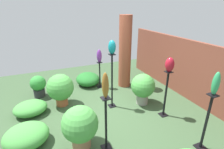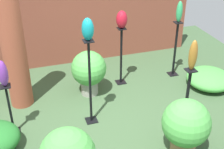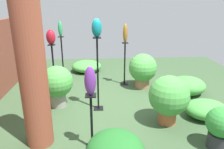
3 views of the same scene
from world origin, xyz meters
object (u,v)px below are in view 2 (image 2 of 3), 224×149
(pedestal_bronze, at_px, (186,104))
(pedestal_violet, at_px, (10,112))
(pedestal_ruby, at_px, (121,59))
(art_vase_bronze, at_px, (193,55))
(potted_plant_front_right, at_px, (89,70))
(art_vase_violet, at_px, (3,74))
(art_vase_teal, at_px, (88,29))
(pedestal_teal, at_px, (90,86))
(art_vase_jade, at_px, (179,12))
(pedestal_jade, at_px, (175,51))
(brick_pillar, at_px, (13,45))
(potted_plant_mid_left, at_px, (186,125))
(art_vase_ruby, at_px, (122,19))

(pedestal_bronze, relative_size, pedestal_violet, 1.27)
(pedestal_ruby, bearing_deg, art_vase_bronze, -75.16)
(pedestal_violet, xyz_separation_m, potted_plant_front_right, (1.51, 0.78, 0.12))
(pedestal_violet, relative_size, potted_plant_front_right, 1.01)
(art_vase_violet, distance_m, art_vase_teal, 1.44)
(pedestal_teal, relative_size, art_vase_jade, 3.51)
(pedestal_jade, bearing_deg, potted_plant_front_right, -174.84)
(potted_plant_front_right, bearing_deg, art_vase_teal, -102.55)
(art_vase_violet, bearing_deg, brick_pillar, 76.84)
(pedestal_bronze, distance_m, art_vase_bronze, 0.88)
(pedestal_jade, bearing_deg, potted_plant_mid_left, -114.13)
(pedestal_jade, bearing_deg, art_vase_ruby, 178.85)
(pedestal_bronze, relative_size, art_vase_teal, 3.25)
(pedestal_teal, height_order, art_vase_teal, art_vase_teal)
(pedestal_violet, height_order, art_vase_teal, art_vase_teal)
(art_vase_bronze, xyz_separation_m, potted_plant_mid_left, (-0.25, -0.45, -0.90))
(pedestal_teal, height_order, potted_plant_mid_left, pedestal_teal)
(art_vase_teal, height_order, art_vase_jade, art_vase_teal)
(pedestal_teal, bearing_deg, art_vase_bronze, -27.21)
(art_vase_teal, bearing_deg, art_vase_bronze, -27.21)
(pedestal_teal, relative_size, potted_plant_front_right, 1.69)
(pedestal_teal, height_order, art_vase_violet, pedestal_teal)
(pedestal_violet, xyz_separation_m, art_vase_violet, (0.00, 0.00, 0.72))
(pedestal_bronze, height_order, pedestal_violet, pedestal_bronze)
(art_vase_teal, xyz_separation_m, art_vase_jade, (2.15, 1.05, -0.28))
(art_vase_violet, relative_size, potted_plant_front_right, 0.48)
(brick_pillar, height_order, art_vase_jade, brick_pillar)
(art_vase_bronze, height_order, art_vase_violet, art_vase_bronze)
(pedestal_ruby, distance_m, art_vase_ruby, 0.84)
(brick_pillar, bearing_deg, art_vase_teal, -40.37)
(art_vase_teal, bearing_deg, pedestal_jade, 26.11)
(pedestal_teal, height_order, potted_plant_front_right, pedestal_teal)
(pedestal_violet, height_order, art_vase_ruby, art_vase_ruby)
(art_vase_bronze, height_order, art_vase_jade, art_vase_jade)
(pedestal_jade, distance_m, potted_plant_front_right, 1.96)
(pedestal_teal, xyz_separation_m, art_vase_violet, (-1.31, 0.10, 0.42))
(art_vase_bronze, bearing_deg, art_vase_ruby, 104.84)
(art_vase_jade, bearing_deg, potted_plant_front_right, -174.84)
(brick_pillar, xyz_separation_m, art_vase_jade, (3.26, 0.10, 0.23))
(pedestal_ruby, bearing_deg, pedestal_violet, -156.47)
(brick_pillar, distance_m, art_vase_ruby, 2.06)
(pedestal_bronze, bearing_deg, art_vase_teal, 152.79)
(pedestal_violet, xyz_separation_m, pedestal_teal, (1.31, -0.10, 0.30))
(pedestal_teal, distance_m, potted_plant_mid_left, 1.65)
(brick_pillar, height_order, art_vase_teal, brick_pillar)
(pedestal_teal, distance_m, pedestal_jade, 2.40)
(pedestal_teal, height_order, art_vase_ruby, art_vase_ruby)
(pedestal_teal, bearing_deg, pedestal_jade, 26.11)
(brick_pillar, relative_size, pedestal_teal, 1.57)
(art_vase_teal, bearing_deg, pedestal_teal, 116.57)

